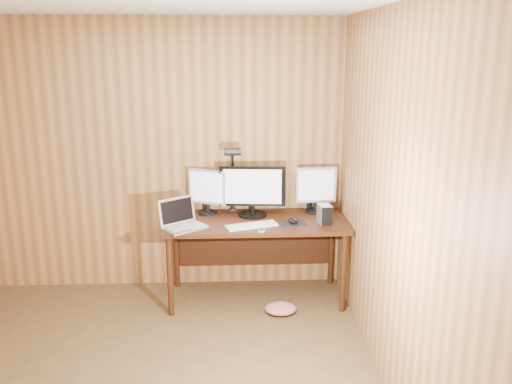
{
  "coord_description": "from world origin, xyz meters",
  "views": [
    {
      "loc": [
        0.71,
        -2.92,
        2.23
      ],
      "look_at": [
        0.93,
        1.58,
        1.02
      ],
      "focal_mm": 38.0,
      "sensor_mm": 36.0,
      "label": 1
    }
  ],
  "objects": [
    {
      "name": "speaker",
      "position": [
        1.45,
        1.92,
        0.81
      ],
      "size": [
        0.05,
        0.05,
        0.12
      ],
      "primitive_type": "cylinder",
      "color": "black",
      "rests_on": "desk"
    },
    {
      "name": "room_shell",
      "position": [
        0.0,
        0.0,
        1.25
      ],
      "size": [
        4.0,
        4.0,
        4.0
      ],
      "color": "brown",
      "rests_on": "ground"
    },
    {
      "name": "monitor_center",
      "position": [
        0.91,
        1.76,
        0.99
      ],
      "size": [
        0.59,
        0.26,
        0.46
      ],
      "rotation": [
        0.0,
        0.0,
        -0.09
      ],
      "color": "black",
      "rests_on": "desk"
    },
    {
      "name": "keyboard",
      "position": [
        0.89,
        1.45,
        0.76
      ],
      "size": [
        0.46,
        0.27,
        0.02
      ],
      "rotation": [
        0.0,
        0.0,
        0.32
      ],
      "color": "white",
      "rests_on": "desk"
    },
    {
      "name": "hard_drive",
      "position": [
        1.52,
        1.52,
        0.83
      ],
      "size": [
        0.12,
        0.16,
        0.16
      ],
      "rotation": [
        0.0,
        0.0,
        0.14
      ],
      "color": "silver",
      "rests_on": "desk"
    },
    {
      "name": "monitor_right",
      "position": [
        1.49,
        1.83,
        0.98
      ],
      "size": [
        0.38,
        0.18,
        0.42
      ],
      "rotation": [
        0.0,
        0.0,
        0.1
      ],
      "color": "black",
      "rests_on": "desk"
    },
    {
      "name": "monitor_left",
      "position": [
        0.5,
        1.84,
        0.97
      ],
      "size": [
        0.35,
        0.18,
        0.41
      ],
      "rotation": [
        0.0,
        0.0,
        -0.42
      ],
      "color": "black",
      "rests_on": "desk"
    },
    {
      "name": "laptop",
      "position": [
        0.29,
        1.46,
        0.81
      ],
      "size": [
        0.43,
        0.41,
        0.24
      ],
      "rotation": [
        0.0,
        0.0,
        0.64
      ],
      "color": "silver",
      "rests_on": "desk"
    },
    {
      "name": "phone",
      "position": [
        0.97,
        1.34,
        0.76
      ],
      "size": [
        0.06,
        0.11,
        0.01
      ],
      "rotation": [
        0.0,
        0.0,
        -0.14
      ],
      "color": "silver",
      "rests_on": "desk"
    },
    {
      "name": "mousepad",
      "position": [
        1.25,
        1.52,
        0.75
      ],
      "size": [
        0.23,
        0.19,
        0.0
      ],
      "primitive_type": "cube",
      "rotation": [
        0.0,
        0.0,
        0.07
      ],
      "color": "black",
      "rests_on": "desk"
    },
    {
      "name": "desk",
      "position": [
        0.93,
        1.7,
        0.63
      ],
      "size": [
        1.6,
        0.7,
        0.75
      ],
      "color": "#37180B",
      "rests_on": "floor"
    },
    {
      "name": "fabric_pile",
      "position": [
        1.13,
        1.32,
        0.04
      ],
      "size": [
        0.33,
        0.3,
        0.09
      ],
      "primitive_type": null,
      "rotation": [
        0.0,
        0.0,
        0.34
      ],
      "color": "#D26577",
      "rests_on": "floor"
    },
    {
      "name": "mouse",
      "position": [
        1.25,
        1.52,
        0.77
      ],
      "size": [
        0.1,
        0.13,
        0.04
      ],
      "primitive_type": "ellipsoid",
      "rotation": [
        0.0,
        0.0,
        0.19
      ],
      "color": "black",
      "rests_on": "mousepad"
    },
    {
      "name": "desk_lamp",
      "position": [
        0.73,
        1.86,
        1.16
      ],
      "size": [
        0.15,
        0.22,
        0.66
      ],
      "rotation": [
        0.0,
        0.0,
        0.15
      ],
      "color": "black",
      "rests_on": "desk"
    }
  ]
}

